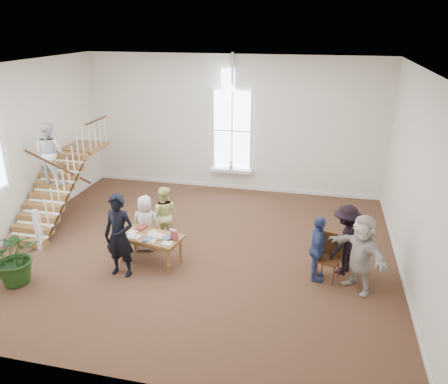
% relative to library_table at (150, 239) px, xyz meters
% --- Properties ---
extents(ground, '(10.00, 10.00, 0.00)m').
position_rel_library_table_xyz_m(ground, '(0.86, 0.89, -0.64)').
color(ground, '#3F2719').
rests_on(ground, ground).
extents(room_shell, '(10.49, 10.00, 10.00)m').
position_rel_library_table_xyz_m(room_shell, '(0.86, 5.28, -0.23)').
color(room_shell, silver).
rests_on(room_shell, ground).
extents(staircase, '(1.10, 4.10, 2.92)m').
position_rel_library_table_xyz_m(staircase, '(-3.49, 1.64, 0.98)').
color(staircase, brown).
rests_on(staircase, ground).
extents(library_table, '(1.64, 1.04, 0.78)m').
position_rel_library_table_xyz_m(library_table, '(0.00, 0.00, 0.00)').
color(library_table, brown).
rests_on(library_table, ground).
extents(police_officer, '(0.75, 0.53, 1.96)m').
position_rel_library_table_xyz_m(police_officer, '(-0.45, -0.64, 0.35)').
color(police_officer, black).
rests_on(police_officer, ground).
extents(elderly_woman, '(0.76, 0.54, 1.45)m').
position_rel_library_table_xyz_m(elderly_woman, '(-0.35, 0.61, 0.09)').
color(elderly_woman, silver).
rests_on(elderly_woman, ground).
extents(person_yellow, '(0.81, 0.67, 1.53)m').
position_rel_library_table_xyz_m(person_yellow, '(-0.05, 1.11, 0.13)').
color(person_yellow, '#E2E18D').
rests_on(person_yellow, ground).
extents(woman_cluster_a, '(0.39, 0.90, 1.54)m').
position_rel_library_table_xyz_m(woman_cluster_a, '(3.89, 0.13, 0.13)').
color(woman_cluster_a, '#33457B').
rests_on(woman_cluster_a, ground).
extents(woman_cluster_b, '(1.08, 1.24, 1.67)m').
position_rel_library_table_xyz_m(woman_cluster_b, '(4.49, 0.58, 0.20)').
color(woman_cluster_b, black).
rests_on(woman_cluster_b, ground).
extents(woman_cluster_c, '(1.48, 1.55, 1.76)m').
position_rel_library_table_xyz_m(woman_cluster_c, '(4.79, -0.07, 0.24)').
color(woman_cluster_c, beige).
rests_on(woman_cluster_c, ground).
extents(floor_plant, '(1.49, 1.41, 1.31)m').
position_rel_library_table_xyz_m(floor_plant, '(-2.54, -1.48, 0.02)').
color(floor_plant, '#1A3A12').
rests_on(floor_plant, ground).
extents(side_chair, '(0.59, 0.59, 1.08)m').
position_rel_library_table_xyz_m(side_chair, '(4.19, 0.26, -0.03)').
color(side_chair, '#3E2311').
rests_on(side_chair, ground).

